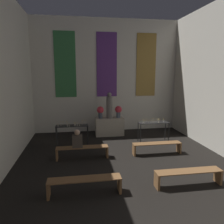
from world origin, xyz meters
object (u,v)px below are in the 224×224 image
altar (109,126)px  flower_vase_left (100,111)px  pew_back_left (82,150)px  candle_rack_left (72,128)px  statue (109,106)px  pew_second_left (85,183)px  person_seated (77,140)px  candle_rack_right (153,125)px  pew_second_right (188,175)px  pew_back_right (157,146)px  flower_vase_right (118,111)px

altar → flower_vase_left: 0.91m
pew_back_left → candle_rack_left: bearing=104.2°
statue → pew_back_left: bearing=-116.5°
pew_second_left → altar: bearing=74.9°
candle_rack_left → person_seated: person_seated is taller
pew_second_left → person_seated: bearing=94.0°
candle_rack_right → candle_rack_left: bearing=180.0°
altar → statue: 1.01m
statue → pew_second_right: statue is taller
statue → pew_back_right: statue is taller
pew_second_left → pew_back_right: 3.71m
altar → flower_vase_right: 0.91m
altar → candle_rack_right: size_ratio=1.02×
altar → pew_back_right: (1.41, -2.83, -0.12)m
flower_vase_left → pew_second_left: bearing=-100.4°
statue → candle_rack_right: 2.34m
pew_back_right → statue: bearing=116.5°
flower_vase_left → candle_rack_right: size_ratio=0.43×
candle_rack_right → pew_back_right: candle_rack_right is taller
candle_rack_left → pew_back_right: 3.55m
altar → pew_second_left: (-1.41, -5.24, -0.12)m
altar → pew_second_right: (1.41, -5.24, -0.12)m
pew_second_left → person_seated: (-0.17, 2.41, 0.40)m
pew_back_right → flower_vase_left: bearing=123.3°
altar → candle_rack_right: (1.79, -1.34, 0.33)m
pew_second_left → pew_back_right: (2.82, 2.41, 0.00)m
statue → person_seated: statue is taller
altar → pew_back_right: 3.16m
altar → flower_vase_left: (-0.45, 0.00, 0.79)m
flower_vase_right → pew_back_right: size_ratio=0.31×
statue → pew_second_left: (-1.41, -5.24, -1.13)m
altar → person_seated: 3.25m
flower_vase_left → altar: bearing=0.0°
candle_rack_left → pew_back_right: bearing=-24.9°
pew_second_left → pew_second_right: size_ratio=1.00×
pew_back_left → flower_vase_left: bearing=71.2°
candle_rack_right → pew_second_left: candle_rack_right is taller
candle_rack_right → person_seated: person_seated is taller
candle_rack_right → pew_back_right: (-0.38, -1.48, -0.45)m
pew_back_left → person_seated: 0.43m
altar → pew_back_left: 3.16m
altar → candle_rack_left: 2.26m
pew_second_right → altar: bearing=105.1°
pew_second_left → flower_vase_right: bearing=70.5°
flower_vase_left → pew_back_right: 3.50m
statue → pew_second_right: bearing=-74.9°
flower_vase_right → candle_rack_left: size_ratio=0.43×
pew_back_left → pew_back_right: size_ratio=1.00×
pew_back_left → statue: bearing=63.5°
flower_vase_right → candle_rack_left: 2.65m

